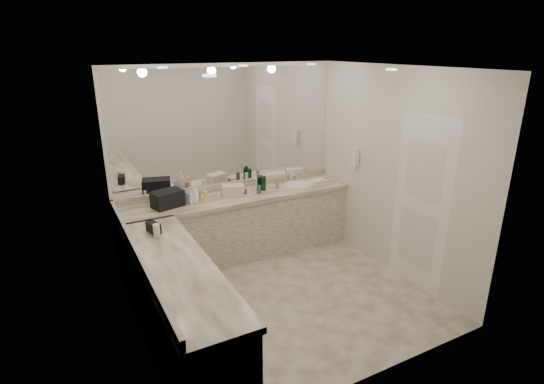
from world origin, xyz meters
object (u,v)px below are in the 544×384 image
cream_cosmetic_case (233,190)px  soap_bottle_c (241,189)px  soap_bottle_b (191,195)px  sink (298,185)px  wall_phone (355,157)px  hand_towel (318,181)px  soap_bottle_a (195,194)px  black_toiletry_bag (168,199)px

cream_cosmetic_case → soap_bottle_c: cream_cosmetic_case is taller
cream_cosmetic_case → soap_bottle_b: size_ratio=1.28×
sink → wall_phone: wall_phone is taller
hand_towel → cream_cosmetic_case: bearing=178.6°
wall_phone → soap_bottle_a: 2.24m
black_toiletry_bag → soap_bottle_a: (0.35, -0.02, 0.01)m
black_toiletry_bag → sink: bearing=-0.2°
cream_cosmetic_case → hand_towel: (1.35, -0.03, -0.06)m
soap_bottle_a → wall_phone: bearing=-12.7°
wall_phone → soap_bottle_b: 2.30m
black_toiletry_bag → soap_bottle_c: black_toiletry_bag is taller
soap_bottle_c → black_toiletry_bag: bearing=179.7°
sink → hand_towel: hand_towel is taller
cream_cosmetic_case → soap_bottle_a: bearing=-161.4°
cream_cosmetic_case → soap_bottle_b: (-0.58, 0.00, 0.03)m
hand_towel → soap_bottle_c: 1.23m
hand_towel → soap_bottle_b: 1.93m
soap_bottle_b → soap_bottle_c: soap_bottle_b is taller
wall_phone → soap_bottle_c: size_ratio=1.65×
wall_phone → black_toiletry_bag: bearing=168.6°
soap_bottle_a → sink: bearing=0.6°
soap_bottle_a → black_toiletry_bag: bearing=176.7°
wall_phone → sink: bearing=140.4°
black_toiletry_bag → soap_bottle_a: soap_bottle_a is taller
soap_bottle_a → soap_bottle_b: (-0.06, 0.01, -0.01)m
sink → soap_bottle_a: size_ratio=1.87×
soap_bottle_a → cream_cosmetic_case: bearing=0.6°
black_toiletry_bag → soap_bottle_b: (0.29, -0.01, 0.00)m
sink → hand_towel: bearing=-7.5°
soap_bottle_b → black_toiletry_bag: bearing=177.5°
sink → cream_cosmetic_case: cream_cosmetic_case is taller
sink → soap_bottle_a: 1.56m
hand_towel → wall_phone: bearing=-57.4°
sink → wall_phone: size_ratio=1.83×
sink → cream_cosmetic_case: (-1.03, -0.01, 0.08)m
cream_cosmetic_case → hand_towel: size_ratio=1.15×
wall_phone → soap_bottle_b: wall_phone is taller
wall_phone → soap_bottle_b: (-2.22, 0.49, -0.34)m
wall_phone → soap_bottle_b: bearing=167.5°
sink → soap_bottle_c: bearing=180.0°
sink → soap_bottle_b: soap_bottle_b is taller
wall_phone → soap_bottle_a: wall_phone is taller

